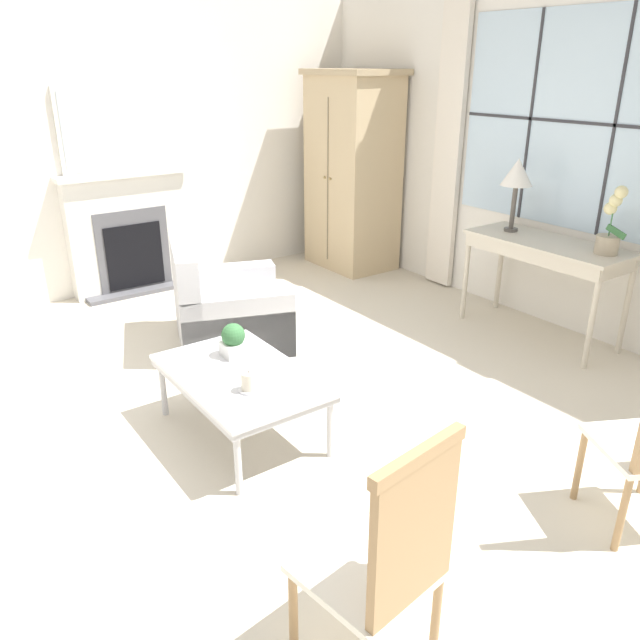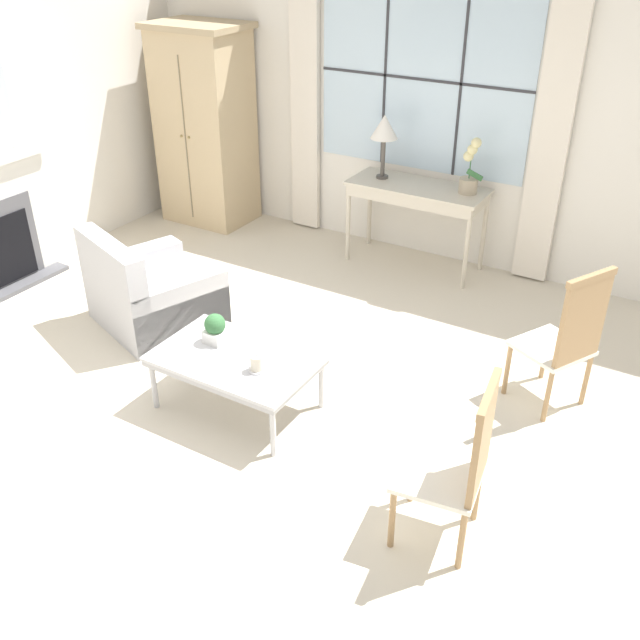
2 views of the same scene
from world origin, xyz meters
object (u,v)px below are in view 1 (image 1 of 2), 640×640
object	(u,v)px
accent_chair_wooden	(390,555)
pillar_candle	(249,383)
console_table	(546,252)
armchair_upholstered	(226,310)
armoire	(353,172)
coffee_table	(240,379)
table_lamp	(517,174)
potted_plant_small	(233,340)
potted_orchid	(610,228)
fireplace	(128,225)

from	to	relation	value
accent_chair_wooden	pillar_candle	bearing A→B (deg)	168.81
console_table	accent_chair_wooden	world-z (taller)	accent_chair_wooden
armchair_upholstered	accent_chair_wooden	distance (m)	3.22
armoire	pillar_candle	size ratio (longest dim) A/B	16.41
armchair_upholstered	coffee_table	xyz separation A→B (m)	(1.32, -0.59, 0.12)
console_table	table_lamp	size ratio (longest dim) A/B	2.16
console_table	potted_plant_small	world-z (taller)	console_table
console_table	potted_plant_small	distance (m)	2.70
console_table	potted_orchid	bearing A→B (deg)	6.01
table_lamp	coffee_table	distance (m)	2.93
fireplace	accent_chair_wooden	bearing A→B (deg)	-9.32
armoire	potted_plant_small	size ratio (longest dim) A/B	9.66
armoire	armchair_upholstered	distance (m)	2.50
fireplace	pillar_candle	size ratio (longest dim) A/B	15.38
console_table	coffee_table	bearing A→B (deg)	-91.81
armoire	table_lamp	bearing A→B (deg)	1.81
table_lamp	fireplace	bearing A→B (deg)	-138.71
armoire	accent_chair_wooden	distance (m)	5.16
armoire	potted_orchid	size ratio (longest dim) A/B	4.08
potted_plant_small	armchair_upholstered	bearing A→B (deg)	155.19
armchair_upholstered	table_lamp	bearing A→B (deg)	65.01
fireplace	coffee_table	size ratio (longest dim) A/B	1.77
pillar_candle	armchair_upholstered	bearing A→B (deg)	157.10
coffee_table	potted_plant_small	distance (m)	0.29
accent_chair_wooden	potted_plant_small	distance (m)	2.03
console_table	potted_orchid	size ratio (longest dim) A/B	2.56
accent_chair_wooden	pillar_candle	world-z (taller)	accent_chair_wooden
armoire	coffee_table	world-z (taller)	armoire
pillar_candle	fireplace	bearing A→B (deg)	171.58
console_table	pillar_candle	bearing A→B (deg)	-87.22
armoire	accent_chair_wooden	bearing A→B (deg)	-36.74
console_table	coffee_table	distance (m)	2.78
armchair_upholstered	potted_plant_small	world-z (taller)	armchair_upholstered
armchair_upholstered	potted_plant_small	size ratio (longest dim) A/B	5.45
table_lamp	potted_plant_small	bearing A→B (deg)	-88.65
potted_plant_small	pillar_candle	distance (m)	0.48
armoire	potted_plant_small	xyz separation A→B (m)	(2.14, -2.62, -0.51)
armchair_upholstered	accent_chair_wooden	xyz separation A→B (m)	(3.06, -0.95, 0.30)
armchair_upholstered	coffee_table	bearing A→B (deg)	-24.03
potted_plant_small	pillar_candle	xyz separation A→B (m)	(0.46, -0.15, -0.05)
armoire	console_table	size ratio (longest dim) A/B	1.59
armoire	potted_plant_small	world-z (taller)	armoire
armoire	pillar_candle	world-z (taller)	armoire
pillar_candle	coffee_table	bearing A→B (deg)	164.08
pillar_candle	table_lamp	bearing A→B (deg)	100.37
fireplace	armoire	world-z (taller)	armoire
potted_orchid	table_lamp	bearing A→B (deg)	-177.86
fireplace	armchair_upholstered	world-z (taller)	fireplace
potted_plant_small	pillar_candle	bearing A→B (deg)	-18.13
potted_orchid	potted_plant_small	bearing A→B (deg)	-106.12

